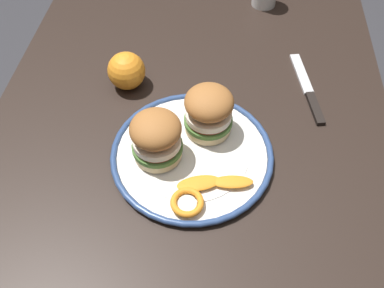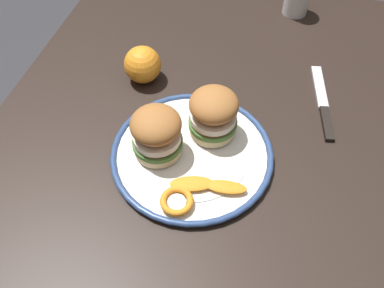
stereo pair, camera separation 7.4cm
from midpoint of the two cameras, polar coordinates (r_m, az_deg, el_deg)
name	(u,v)px [view 1 (the left image)]	position (r m, az deg, el deg)	size (l,w,h in m)	color
ground_plane	(190,263)	(1.45, -1.81, -16.38)	(8.00, 8.00, 0.00)	#333338
dining_table	(189,161)	(0.92, -2.75, -2.53)	(1.16, 0.84, 0.71)	black
dinner_plate	(192,154)	(0.79, -2.69, -1.53)	(0.32, 0.32, 0.02)	white
sandwich_half_left	(156,137)	(0.74, -7.85, 0.78)	(0.13, 0.13, 0.10)	beige
sandwich_half_right	(209,111)	(0.78, -0.39, 4.42)	(0.13, 0.13, 0.10)	beige
orange_peel_curled	(187,202)	(0.72, -3.68, -8.34)	(0.08, 0.08, 0.01)	orange
orange_peel_strip_long	(233,182)	(0.74, 2.82, -5.50)	(0.04, 0.08, 0.01)	orange
orange_peel_strip_short	(199,183)	(0.74, -1.96, -5.68)	(0.05, 0.09, 0.01)	orange
whole_orange	(126,71)	(0.92, -11.47, 9.85)	(0.08, 0.08, 0.08)	orange
table_knife	(309,93)	(0.93, 13.79, 6.86)	(0.22, 0.06, 0.01)	silver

